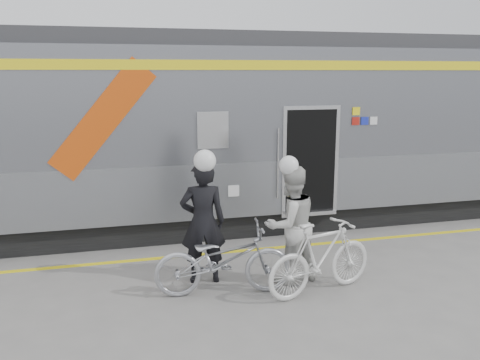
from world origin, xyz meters
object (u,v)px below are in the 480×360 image
object	(u,v)px
man	(203,222)
woman	(290,225)
bicycle_right	(321,257)
bicycle_left	(223,260)

from	to	relation	value
man	woman	world-z (taller)	man
man	bicycle_right	size ratio (longest dim) A/B	1.04
woman	bicycle_right	size ratio (longest dim) A/B	0.99
woman	man	bearing A→B (deg)	-29.87
bicycle_left	man	bearing A→B (deg)	26.41
bicycle_right	woman	bearing A→B (deg)	13.12
woman	bicycle_right	world-z (taller)	woman
bicycle_right	man	bearing A→B (deg)	45.97
man	bicycle_left	size ratio (longest dim) A/B	0.95
man	woman	xyz separation A→B (m)	(1.35, -0.34, -0.04)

